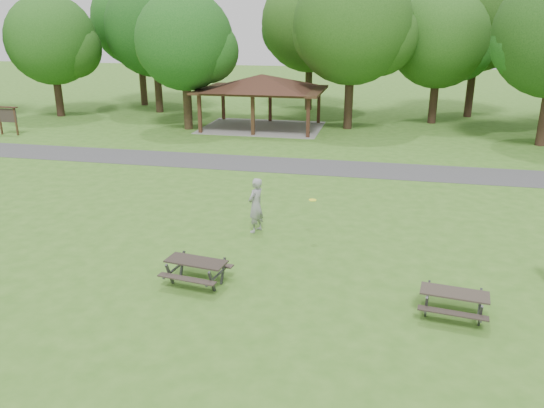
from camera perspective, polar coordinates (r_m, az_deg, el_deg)
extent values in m
plane|color=#3B6D1F|center=(15.28, -6.91, -9.16)|extent=(160.00, 160.00, 0.00)
cube|color=#404042|center=(28.02, 2.28, 4.15)|extent=(120.00, 3.20, 0.02)
cube|color=#392215|center=(36.62, -7.78, 9.58)|extent=(0.22, 0.22, 2.60)
cube|color=#392014|center=(41.68, -5.27, 10.81)|extent=(0.22, 0.22, 2.60)
cube|color=#342013|center=(35.55, -2.08, 9.46)|extent=(0.22, 0.22, 2.60)
cube|color=#351C13|center=(40.74, -0.20, 10.70)|extent=(0.22, 0.22, 2.60)
cube|color=#341C13|center=(34.84, 3.91, 9.24)|extent=(0.22, 0.22, 2.60)
cube|color=#341E13|center=(40.13, 5.06, 10.50)|extent=(0.22, 0.22, 2.60)
cube|color=#362215|center=(37.95, -1.09, 12.18)|extent=(8.60, 6.60, 0.16)
pyramid|color=#331C14|center=(37.89, -1.10, 13.05)|extent=(7.01, 7.01, 1.00)
cube|color=gray|center=(38.36, -1.07, 8.23)|extent=(8.40, 6.40, 0.03)
cube|color=#351E13|center=(40.19, -27.20, 7.93)|extent=(0.10, 0.10, 1.80)
cube|color=#372214|center=(39.45, -25.83, 7.96)|extent=(0.10, 0.10, 1.80)
cube|color=#2D2520|center=(39.76, -26.60, 8.51)|extent=(1.40, 0.06, 0.90)
cube|color=black|center=(39.68, -26.72, 9.29)|extent=(1.60, 0.30, 0.06)
cylinder|color=black|center=(46.29, -21.98, 10.81)|extent=(0.60, 0.60, 3.32)
sphere|color=#1B4B15|center=(45.98, -22.64, 15.98)|extent=(6.80, 6.80, 6.80)
sphere|color=#1C4714|center=(45.43, -20.66, 15.33)|extent=(4.42, 4.42, 4.42)
sphere|color=#1B4814|center=(46.61, -24.13, 15.19)|extent=(4.08, 4.08, 4.08)
cylinder|color=black|center=(45.95, -12.12, 12.02)|extent=(0.60, 0.60, 3.85)
sphere|color=#124012|center=(45.65, -12.56, 18.06)|extent=(7.80, 7.80, 7.80)
sphere|color=#173F12|center=(45.25, -10.21, 17.21)|extent=(5.07, 5.07, 5.07)
sphere|color=#1C4012|center=(46.13, -14.46, 17.20)|extent=(4.68, 4.68, 4.68)
cylinder|color=#302215|center=(38.11, -9.08, 10.57)|extent=(0.60, 0.60, 3.50)
sphere|color=#154814|center=(37.74, -9.42, 16.92)|extent=(6.60, 6.60, 6.60)
sphere|color=#174B15|center=(37.54, -6.99, 16.01)|extent=(4.29, 4.29, 4.29)
sphere|color=#224F16|center=(38.07, -11.42, 16.08)|extent=(3.96, 3.96, 3.96)
cylinder|color=black|center=(38.13, 8.25, 11.02)|extent=(0.60, 0.60, 4.02)
sphere|color=#1E4814|center=(37.78, 8.62, 18.56)|extent=(8.00, 8.00, 8.00)
sphere|color=#1E4714|center=(38.02, 11.42, 17.20)|extent=(5.20, 5.20, 5.20)
sphere|color=#224E16|center=(37.73, 6.01, 17.75)|extent=(4.80, 4.80, 4.80)
cylinder|color=black|center=(41.70, 16.98, 10.66)|extent=(0.60, 0.60, 3.43)
sphere|color=#1D4915|center=(41.35, 17.58, 16.60)|extent=(7.00, 7.00, 7.00)
sphere|color=#164A15|center=(41.84, 19.67, 15.44)|extent=(4.55, 4.55, 4.55)
sphere|color=#1A4212|center=(41.08, 15.51, 16.04)|extent=(4.20, 4.20, 4.20)
sphere|color=#174E16|center=(35.42, 26.02, 15.26)|extent=(4.44, 4.44, 4.44)
cylinder|color=#301F15|center=(50.33, -13.72, 12.78)|extent=(0.60, 0.60, 4.38)
sphere|color=#164D16|center=(50.08, -14.20, 18.68)|extent=(8.00, 8.00, 8.00)
sphere|color=#174112|center=(49.61, -12.00, 17.91)|extent=(5.20, 5.20, 5.20)
sphere|color=#194413|center=(50.61, -15.96, 17.85)|extent=(4.80, 4.80, 4.80)
cylinder|color=black|center=(46.45, 3.96, 12.63)|extent=(0.60, 0.60, 4.13)
sphere|color=#224E16|center=(46.17, 4.11, 18.89)|extent=(8.00, 8.00, 8.00)
sphere|color=#154413|center=(46.25, 6.46, 17.83)|extent=(5.20, 5.20, 5.20)
sphere|color=#1C4A15|center=(46.23, 1.99, 18.18)|extent=(4.80, 4.80, 4.80)
cylinder|color=black|center=(45.42, 20.58, 11.62)|extent=(0.60, 0.60, 4.55)
sphere|color=#1B3E11|center=(45.16, 21.40, 18.43)|extent=(8.40, 8.40, 8.40)
sphere|color=#164012|center=(45.76, 23.65, 17.10)|extent=(5.46, 5.46, 5.46)
sphere|color=#154112|center=(44.75, 19.12, 17.87)|extent=(5.04, 5.04, 5.04)
cube|color=black|center=(15.36, -8.18, -6.12)|extent=(1.82, 0.93, 0.05)
cube|color=#2E2621|center=(15.03, -9.16, -7.97)|extent=(1.76, 0.50, 0.04)
cube|color=#322924|center=(15.93, -7.15, -6.25)|extent=(1.76, 0.50, 0.04)
cube|color=#414144|center=(15.54, -10.95, -7.43)|extent=(0.11, 0.37, 0.76)
cube|color=#39393B|center=(16.10, -9.62, -6.37)|extent=(0.11, 0.37, 0.76)
cube|color=#454548|center=(15.80, -10.28, -6.80)|extent=(0.26, 1.41, 0.05)
cube|color=#39393B|center=(14.94, -6.49, -8.31)|extent=(0.11, 0.37, 0.76)
cube|color=#3B3B3D|center=(15.52, -5.28, -7.17)|extent=(0.11, 0.37, 0.76)
cube|color=#404042|center=(15.21, -5.87, -7.64)|extent=(0.26, 1.41, 0.05)
cube|color=#302922|center=(14.36, 19.05, -9.03)|extent=(1.75, 0.88, 0.05)
cube|color=black|center=(14.00, 18.87, -11.05)|extent=(1.69, 0.45, 0.04)
cube|color=#2D2720|center=(14.98, 18.99, -9.01)|extent=(1.69, 0.45, 0.04)
cube|color=#3F3F42|center=(14.21, 16.23, -10.60)|extent=(0.10, 0.36, 0.73)
cube|color=#38383B|center=(14.83, 16.43, -9.31)|extent=(0.10, 0.36, 0.73)
cube|color=#3D3D40|center=(14.50, 16.34, -9.84)|extent=(0.23, 1.36, 0.05)
cube|color=#3E3E40|center=(14.24, 21.49, -11.15)|extent=(0.10, 0.36, 0.73)
cube|color=#454548|center=(14.86, 21.45, -9.84)|extent=(0.10, 0.36, 0.73)
cube|color=#404043|center=(14.54, 21.49, -10.38)|extent=(0.23, 1.36, 0.05)
cylinder|color=#FFFD28|center=(17.89, 4.39, 0.44)|extent=(0.29, 0.29, 0.02)
imported|color=gray|center=(18.85, -1.76, -0.14)|extent=(0.72, 0.86, 2.00)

